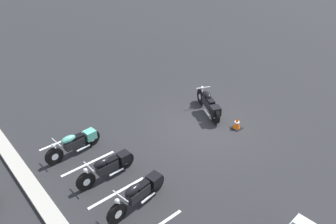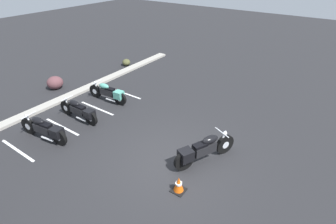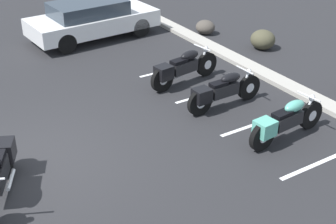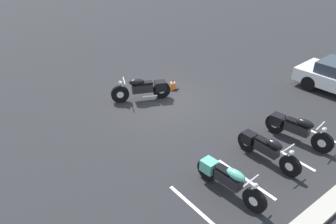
# 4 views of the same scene
# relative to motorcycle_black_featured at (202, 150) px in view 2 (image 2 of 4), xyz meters

# --- Properties ---
(ground) EXTENTS (60.00, 60.00, 0.00)m
(ground) POSITION_rel_motorcycle_black_featured_xyz_m (-0.61, 0.81, -0.51)
(ground) COLOR #262628
(motorcycle_black_featured) EXTENTS (2.26, 1.20, 0.96)m
(motorcycle_black_featured) POSITION_rel_motorcycle_black_featured_xyz_m (0.00, 0.00, 0.00)
(motorcycle_black_featured) COLOR black
(motorcycle_black_featured) RESTS_ON ground
(parked_bike_0) EXTENTS (0.74, 2.29, 0.91)m
(parked_bike_0) POSITION_rel_motorcycle_black_featured_xyz_m (-2.29, 5.44, -0.03)
(parked_bike_0) COLOR black
(parked_bike_0) RESTS_ON ground
(parked_bike_1) EXTENTS (0.62, 2.21, 0.87)m
(parked_bike_1) POSITION_rel_motorcycle_black_featured_xyz_m (-0.63, 5.52, -0.05)
(parked_bike_1) COLOR black
(parked_bike_1) RESTS_ON ground
(parked_bike_2) EXTENTS (0.63, 2.23, 0.88)m
(parked_bike_2) POSITION_rel_motorcycle_black_featured_xyz_m (1.28, 5.75, -0.04)
(parked_bike_2) COLOR black
(parked_bike_2) RESTS_ON ground
(concrete_curb) EXTENTS (18.00, 0.50, 0.12)m
(concrete_curb) POSITION_rel_motorcycle_black_featured_xyz_m (-0.61, 7.76, -0.45)
(concrete_curb) COLOR #A8A399
(concrete_curb) RESTS_ON ground
(landscape_rock_0) EXTENTS (0.77, 0.76, 0.41)m
(landscape_rock_0) POSITION_rel_motorcycle_black_featured_xyz_m (5.38, 8.46, -0.30)
(landscape_rock_0) COLOR brown
(landscape_rock_0) RESTS_ON ground
(landscape_rock_1) EXTENTS (1.04, 0.99, 0.68)m
(landscape_rock_1) POSITION_rel_motorcycle_black_featured_xyz_m (0.66, 9.15, -0.17)
(landscape_rock_1) COLOR brown
(landscape_rock_1) RESTS_ON ground
(traffic_cone) EXTENTS (0.40, 0.40, 0.53)m
(traffic_cone) POSITION_rel_motorcycle_black_featured_xyz_m (-1.54, -0.06, -0.26)
(traffic_cone) COLOR black
(traffic_cone) RESTS_ON ground
(stall_line_0) EXTENTS (0.10, 2.10, 0.00)m
(stall_line_0) POSITION_rel_motorcycle_black_featured_xyz_m (-3.31, 5.75, -0.51)
(stall_line_0) COLOR white
(stall_line_0) RESTS_ON ground
(stall_line_1) EXTENTS (0.10, 2.10, 0.00)m
(stall_line_1) POSITION_rel_motorcycle_black_featured_xyz_m (-1.43, 5.75, -0.51)
(stall_line_1) COLOR white
(stall_line_1) RESTS_ON ground
(stall_line_2) EXTENTS (0.10, 2.10, 0.00)m
(stall_line_2) POSITION_rel_motorcycle_black_featured_xyz_m (0.45, 5.75, -0.51)
(stall_line_2) COLOR white
(stall_line_2) RESTS_ON ground
(stall_line_3) EXTENTS (0.10, 2.10, 0.00)m
(stall_line_3) POSITION_rel_motorcycle_black_featured_xyz_m (2.33, 5.75, -0.51)
(stall_line_3) COLOR white
(stall_line_3) RESTS_ON ground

